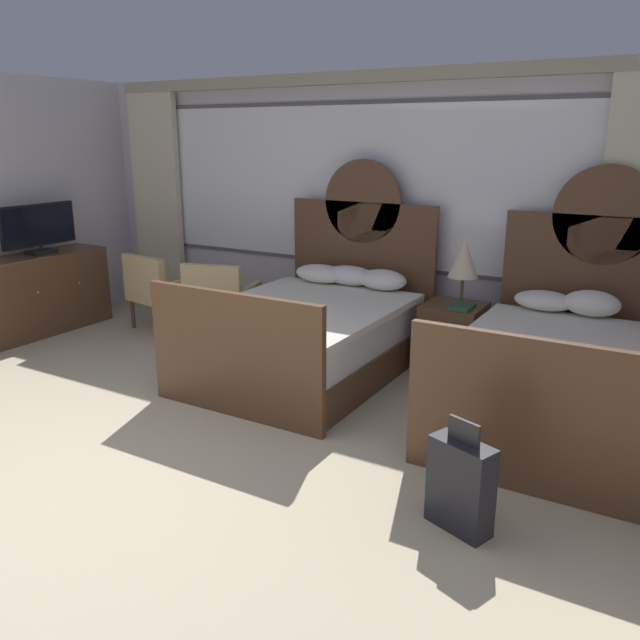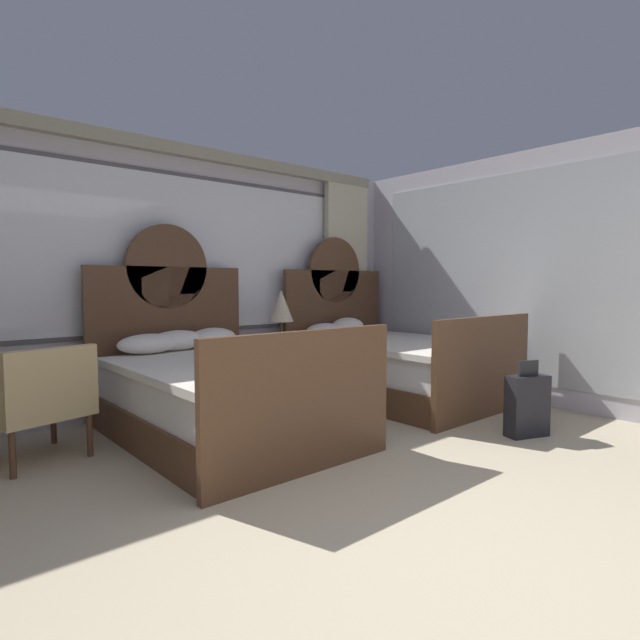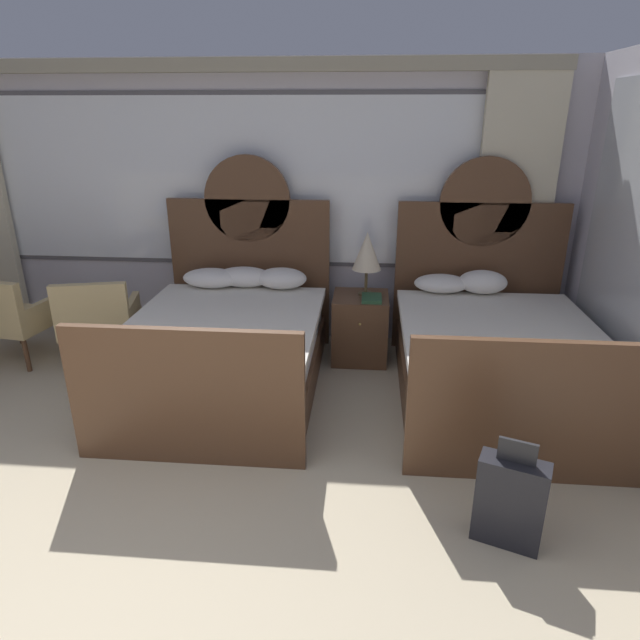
% 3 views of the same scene
% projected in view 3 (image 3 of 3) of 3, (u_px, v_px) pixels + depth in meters
% --- Properties ---
extents(wall_back_window, '(6.57, 0.22, 2.70)m').
position_uv_depth(wall_back_window, '(234.00, 199.00, 5.38)').
color(wall_back_window, silver).
rests_on(wall_back_window, ground_plane).
extents(bed_near_window, '(1.57, 2.18, 1.86)m').
position_uv_depth(bed_near_window, '(229.00, 343.00, 4.64)').
color(bed_near_window, brown).
rests_on(bed_near_window, ground_plane).
extents(bed_near_mirror, '(1.57, 2.18, 1.86)m').
position_uv_depth(bed_near_mirror, '(494.00, 354.00, 4.45)').
color(bed_near_mirror, brown).
rests_on(bed_near_mirror, ground_plane).
extents(nightstand_between_beds, '(0.51, 0.54, 0.63)m').
position_uv_depth(nightstand_between_beds, '(360.00, 328.00, 5.18)').
color(nightstand_between_beds, brown).
rests_on(nightstand_between_beds, ground_plane).
extents(table_lamp_on_nightstand, '(0.27, 0.27, 0.59)m').
position_uv_depth(table_lamp_on_nightstand, '(367.00, 252.00, 4.96)').
color(table_lamp_on_nightstand, brown).
rests_on(table_lamp_on_nightstand, nightstand_between_beds).
extents(book_on_nightstand, '(0.18, 0.26, 0.03)m').
position_uv_depth(book_on_nightstand, '(372.00, 298.00, 4.96)').
color(book_on_nightstand, '#285133').
rests_on(book_on_nightstand, nightstand_between_beds).
extents(armchair_by_window_left, '(0.77, 0.77, 0.84)m').
position_uv_depth(armchair_by_window_left, '(98.00, 318.00, 5.02)').
color(armchair_by_window_left, tan).
rests_on(armchair_by_window_left, ground_plane).
extents(armchair_by_window_centre, '(0.72, 0.72, 0.84)m').
position_uv_depth(armchair_by_window_centre, '(10.00, 315.00, 5.09)').
color(armchair_by_window_centre, tan).
rests_on(armchair_by_window_centre, ground_plane).
extents(suitcase_on_floor, '(0.39, 0.27, 0.65)m').
position_uv_depth(suitcase_on_floor, '(510.00, 501.00, 2.96)').
color(suitcase_on_floor, black).
rests_on(suitcase_on_floor, ground_plane).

